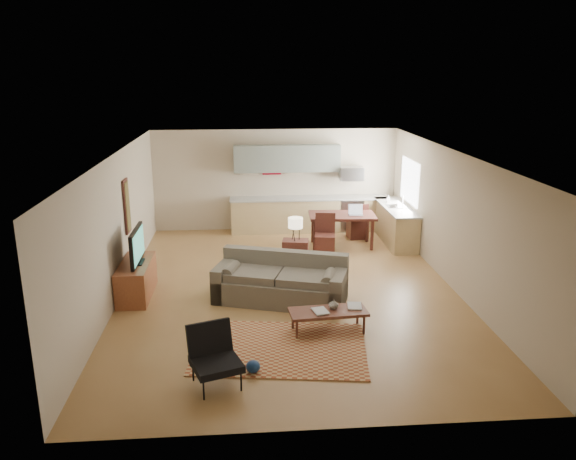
{
  "coord_description": "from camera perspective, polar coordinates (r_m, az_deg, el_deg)",
  "views": [
    {
      "loc": [
        -0.85,
        -10.33,
        4.21
      ],
      "look_at": [
        0.0,
        0.3,
        1.15
      ],
      "focal_mm": 35.0,
      "sensor_mm": 36.0,
      "label": 1
    }
  ],
  "objects": [
    {
      "name": "dining_table",
      "position": [
        13.83,
        5.48,
        -0.03
      ],
      "size": [
        1.64,
        1.0,
        0.81
      ],
      "primitive_type": null,
      "rotation": [
        0.0,
        0.0,
        -0.05
      ],
      "color": "#3D1B16",
      "rests_on": "floor"
    },
    {
      "name": "kitchen_microwave",
      "position": [
        15.04,
        6.45,
        5.73
      ],
      "size": [
        0.62,
        0.4,
        0.35
      ],
      "primitive_type": "cube",
      "color": "#A5A8AD",
      "rests_on": "room"
    },
    {
      "name": "console_table",
      "position": [
        12.25,
        0.75,
        -2.48
      ],
      "size": [
        0.61,
        0.46,
        0.65
      ],
      "primitive_type": null,
      "rotation": [
        0.0,
        0.0,
        -0.16
      ],
      "color": "#3D1B16",
      "rests_on": "floor"
    },
    {
      "name": "triptych",
      "position": [
        15.02,
        -1.67,
        6.58
      ],
      "size": [
        1.7,
        0.04,
        0.5
      ],
      "primitive_type": null,
      "color": "beige",
      "rests_on": "room"
    },
    {
      "name": "upper_cabinets",
      "position": [
        14.87,
        -0.09,
        7.28
      ],
      "size": [
        2.8,
        0.34,
        0.7
      ],
      "primitive_type": "cube",
      "color": "slate",
      "rests_on": "room"
    },
    {
      "name": "coffee_table",
      "position": [
        9.44,
        4.09,
        -9.2
      ],
      "size": [
        1.33,
        0.63,
        0.39
      ],
      "primitive_type": null,
      "rotation": [
        0.0,
        0.0,
        0.09
      ],
      "color": "#52291D",
      "rests_on": "floor"
    },
    {
      "name": "sofa",
      "position": [
        10.51,
        -0.77,
        -5.0
      ],
      "size": [
        2.75,
        1.82,
        0.88
      ],
      "primitive_type": null,
      "rotation": [
        0.0,
        0.0,
        -0.31
      ],
      "color": "#635C4E",
      "rests_on": "floor"
    },
    {
      "name": "rug",
      "position": [
        8.98,
        -0.75,
        -11.89
      ],
      "size": [
        2.87,
        2.17,
        0.02
      ],
      "primitive_type": "cube",
      "rotation": [
        0.0,
        0.0,
        -0.14
      ],
      "color": "#9C4326",
      "rests_on": "floor"
    },
    {
      "name": "vase",
      "position": [
        9.4,
        4.66,
        -7.51
      ],
      "size": [
        0.22,
        0.22,
        0.17
      ],
      "primitive_type": "imported",
      "rotation": [
        0.0,
        0.0,
        -0.18
      ],
      "color": "black",
      "rests_on": "coffee_table"
    },
    {
      "name": "armchair",
      "position": [
        7.9,
        -7.33,
        -12.82
      ],
      "size": [
        0.94,
        0.94,
        0.84
      ],
      "primitive_type": null,
      "rotation": [
        0.0,
        0.0,
        0.35
      ],
      "color": "black",
      "rests_on": "floor"
    },
    {
      "name": "table_lamp",
      "position": [
        12.08,
        0.76,
        0.15
      ],
      "size": [
        0.38,
        0.38,
        0.52
      ],
      "primitive_type": null,
      "rotation": [
        0.0,
        0.0,
        -0.24
      ],
      "color": "beige",
      "rests_on": "console_table"
    },
    {
      "name": "tv",
      "position": [
        10.95,
        -15.12,
        -1.57
      ],
      "size": [
        0.11,
        1.12,
        0.67
      ],
      "primitive_type": null,
      "color": "black",
      "rests_on": "tv_credenza"
    },
    {
      "name": "soap_bottle",
      "position": [
        14.6,
        10.15,
        3.12
      ],
      "size": [
        0.11,
        0.11,
        0.19
      ],
      "primitive_type": "imported",
      "rotation": [
        0.0,
        0.0,
        -0.14
      ],
      "color": "beige",
      "rests_on": "kitchen_counter_right"
    },
    {
      "name": "book_b",
      "position": [
        9.53,
        6.08,
        -7.67
      ],
      "size": [
        0.32,
        0.38,
        0.02
      ],
      "primitive_type": "imported",
      "rotation": [
        0.0,
        0.0,
        -0.14
      ],
      "color": "navy",
      "rests_on": "coffee_table"
    },
    {
      "name": "room",
      "position": [
        10.75,
        0.13,
        0.58
      ],
      "size": [
        9.0,
        9.0,
        9.0
      ],
      "color": "olive",
      "rests_on": "ground"
    },
    {
      "name": "kitchen_counter_right",
      "position": [
        14.35,
        10.86,
        0.58
      ],
      "size": [
        0.64,
        2.26,
        0.92
      ],
      "primitive_type": null,
      "color": "tan",
      "rests_on": "ground"
    },
    {
      "name": "dining_chair_near",
      "position": [
        13.1,
        3.77,
        -0.52
      ],
      "size": [
        0.54,
        0.56,
        0.98
      ],
      "primitive_type": null,
      "rotation": [
        0.0,
        0.0,
        -0.16
      ],
      "color": "#3D1B16",
      "rests_on": "floor"
    },
    {
      "name": "laptop",
      "position": [
        13.65,
        6.93,
        2.02
      ],
      "size": [
        0.36,
        0.28,
        0.26
      ],
      "primitive_type": null,
      "rotation": [
        0.0,
        0.0,
        -0.09
      ],
      "color": "#A5A8AD",
      "rests_on": "dining_table"
    },
    {
      "name": "tv_credenza",
      "position": [
        11.18,
        -15.15,
        -4.86
      ],
      "size": [
        0.56,
        1.45,
        0.67
      ],
      "primitive_type": null,
      "color": "brown",
      "rests_on": "floor"
    },
    {
      "name": "window_right",
      "position": [
        14.19,
        12.26,
        4.85
      ],
      "size": [
        0.02,
        1.4,
        1.05
      ],
      "primitive_type": "cube",
      "color": "white",
      "rests_on": "room"
    },
    {
      "name": "dining_chair_far",
      "position": [
        14.54,
        7.04,
        1.0
      ],
      "size": [
        0.5,
        0.51,
        0.94
      ],
      "primitive_type": null,
      "rotation": [
        0.0,
        0.0,
        3.24
      ],
      "color": "#3D1B16",
      "rests_on": "floor"
    },
    {
      "name": "kitchen_range",
      "position": [
        15.26,
        6.33,
        1.65
      ],
      "size": [
        0.62,
        0.62,
        0.9
      ],
      "primitive_type": "cube",
      "color": "#A5A8AD",
      "rests_on": "ground"
    },
    {
      "name": "book_a",
      "position": [
        9.26,
        2.64,
        -8.33
      ],
      "size": [
        0.36,
        0.4,
        0.03
      ],
      "primitive_type": "imported",
      "rotation": [
        0.0,
        0.0,
        0.22
      ],
      "color": "maroon",
      "rests_on": "coffee_table"
    },
    {
      "name": "kitchen_counter_back",
      "position": [
        15.09,
        2.23,
        1.61
      ],
      "size": [
        4.26,
        0.64,
        0.92
      ],
      "primitive_type": null,
      "color": "tan",
      "rests_on": "ground"
    },
    {
      "name": "wall_art_left",
      "position": [
        11.78,
        -16.02,
        2.33
      ],
      "size": [
        0.06,
        0.42,
        1.1
      ],
      "primitive_type": null,
      "color": "brown",
      "rests_on": "room"
    }
  ]
}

